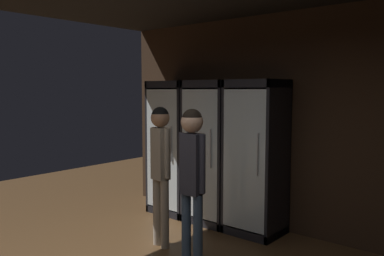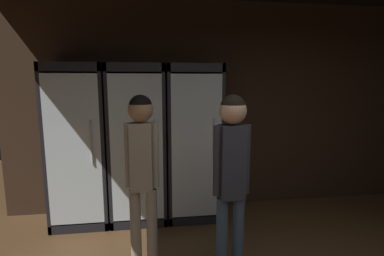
% 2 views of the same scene
% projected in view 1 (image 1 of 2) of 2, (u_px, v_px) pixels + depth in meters
% --- Properties ---
extents(wall_back, '(6.00, 0.06, 2.80)m').
position_uv_depth(wall_back, '(311.00, 125.00, 4.90)').
color(wall_back, '#382619').
rests_on(wall_back, ground).
extents(cooler_far_left, '(0.67, 0.59, 1.96)m').
position_uv_depth(cooler_far_left, '(177.00, 148.00, 5.99)').
color(cooler_far_left, black).
rests_on(cooler_far_left, ground).
extents(cooler_left, '(0.67, 0.59, 1.96)m').
position_uv_depth(cooler_left, '(214.00, 153.00, 5.54)').
color(cooler_left, black).
rests_on(cooler_left, ground).
extents(cooler_center, '(0.67, 0.59, 1.96)m').
position_uv_depth(cooler_center, '(258.00, 159.00, 5.09)').
color(cooler_center, black).
rests_on(cooler_center, ground).
extents(shopper_near, '(0.30, 0.22, 1.64)m').
position_uv_depth(shopper_near, '(160.00, 158.00, 4.62)').
color(shopper_near, gray).
rests_on(shopper_near, ground).
extents(shopper_far, '(0.31, 0.22, 1.65)m').
position_uv_depth(shopper_far, '(192.00, 169.00, 3.93)').
color(shopper_far, '#384C66').
rests_on(shopper_far, ground).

